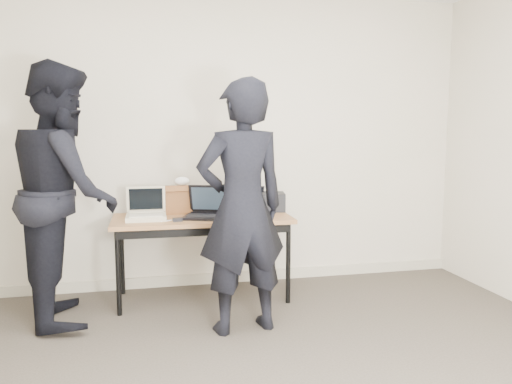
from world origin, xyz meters
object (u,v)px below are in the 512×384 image
object	(u,v)px
leather_satchel	(179,199)
laptop_center	(206,210)
laptop_right	(252,207)
person_typist	(242,207)
desk	(202,224)
laptop_beige	(146,213)
person_observer	(65,193)
equipment_box	(269,202)

from	to	relation	value
leather_satchel	laptop_center	bearing A→B (deg)	-49.83
laptop_right	person_typist	world-z (taller)	person_typist
desk	laptop_beige	world-z (taller)	laptop_beige
laptop_beige	person_observer	world-z (taller)	person_observer
laptop_right	person_typist	xyz separation A→B (m)	(-0.26, -0.87, 0.14)
laptop_center	equipment_box	size ratio (longest dim) A/B	1.52
laptop_beige	person_observer	xyz separation A→B (m)	(-0.60, -0.20, 0.21)
laptop_beige	equipment_box	xyz separation A→B (m)	(1.10, 0.18, 0.03)
person_typist	person_observer	distance (m)	1.38
desk	laptop_center	xyz separation A→B (m)	(0.03, -0.02, 0.12)
laptop_center	person_observer	size ratio (longest dim) A/B	0.22
equipment_box	desk	bearing A→B (deg)	-163.06
laptop_beige	person_typist	bearing A→B (deg)	-47.07
desk	person_typist	world-z (taller)	person_typist
laptop_center	leather_satchel	world-z (taller)	laptop_center
laptop_center	laptop_right	size ratio (longest dim) A/B	1.18
laptop_beige	leather_satchel	bearing A→B (deg)	37.96
desk	laptop_right	xyz separation A→B (m)	(0.47, 0.14, 0.11)
desk	person_observer	size ratio (longest dim) A/B	0.77
desk	person_typist	bearing A→B (deg)	-73.97
laptop_right	leather_satchel	world-z (taller)	leather_satchel
leather_satchel	person_typist	xyz separation A→B (m)	(0.38, -0.96, 0.06)
laptop_right	person_typist	bearing A→B (deg)	-121.54
laptop_beige	person_typist	distance (m)	1.01
laptop_beige	leather_satchel	world-z (taller)	laptop_beige
equipment_box	person_observer	size ratio (longest dim) A/B	0.15
laptop_beige	person_typist	xyz separation A→B (m)	(0.67, -0.74, 0.14)
equipment_box	laptop_beige	bearing A→B (deg)	-170.61
person_observer	equipment_box	bearing A→B (deg)	-86.49
laptop_center	laptop_right	xyz separation A→B (m)	(0.43, 0.16, -0.01)
person_typist	leather_satchel	bearing A→B (deg)	-78.75
laptop_center	person_typist	xyz separation A→B (m)	(0.17, -0.71, 0.13)
desk	laptop_center	distance (m)	0.13
laptop_center	desk	bearing A→B (deg)	169.08
desk	leather_satchel	bearing A→B (deg)	128.85
laptop_center	person_observer	bearing A→B (deg)	-151.81
desk	laptop_right	bearing A→B (deg)	17.45
laptop_beige	leather_satchel	xyz separation A→B (m)	(0.29, 0.22, 0.07)
laptop_right	leather_satchel	size ratio (longest dim) A/B	1.01
person_observer	leather_satchel	bearing A→B (deg)	-74.02
leather_satchel	person_typist	bearing A→B (deg)	-68.83
laptop_right	person_observer	bearing A→B (deg)	177.41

